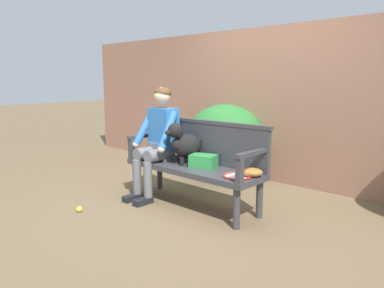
% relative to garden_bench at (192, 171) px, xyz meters
% --- Properties ---
extents(ground_plane, '(40.00, 40.00, 0.00)m').
position_rel_garden_bench_xyz_m(ground_plane, '(0.00, 0.00, -0.41)').
color(ground_plane, brown).
extents(brick_garden_fence, '(8.00, 0.30, 2.15)m').
position_rel_garden_bench_xyz_m(brick_garden_fence, '(0.00, 1.68, 0.67)').
color(brick_garden_fence, '#936651').
rests_on(brick_garden_fence, ground).
extents(hedge_bush_mid_right, '(1.20, 1.18, 1.08)m').
position_rel_garden_bench_xyz_m(hedge_bush_mid_right, '(-0.52, 1.27, 0.13)').
color(hedge_bush_mid_right, '#286B2D').
rests_on(hedge_bush_mid_right, ground).
extents(garden_bench, '(1.70, 0.52, 0.47)m').
position_rel_garden_bench_xyz_m(garden_bench, '(0.00, 0.00, 0.00)').
color(garden_bench, '#38383D').
rests_on(garden_bench, ground).
extents(bench_backrest, '(1.74, 0.06, 0.50)m').
position_rel_garden_bench_xyz_m(bench_backrest, '(0.00, 0.23, 0.31)').
color(bench_backrest, '#38383D').
rests_on(bench_backrest, garden_bench).
extents(bench_armrest_left_end, '(0.06, 0.52, 0.28)m').
position_rel_garden_bench_xyz_m(bench_armrest_left_end, '(-0.81, -0.09, 0.26)').
color(bench_armrest_left_end, '#38383D').
rests_on(bench_armrest_left_end, garden_bench).
extents(bench_armrest_right_end, '(0.06, 0.52, 0.28)m').
position_rel_garden_bench_xyz_m(bench_armrest_right_end, '(0.81, -0.09, 0.26)').
color(bench_armrest_right_end, '#38383D').
rests_on(bench_armrest_right_end, garden_bench).
extents(person_seated, '(0.56, 0.66, 1.34)m').
position_rel_garden_bench_xyz_m(person_seated, '(-0.54, -0.02, 0.33)').
color(person_seated, black).
rests_on(person_seated, ground).
extents(dog_on_bench, '(0.32, 0.48, 0.48)m').
position_rel_garden_bench_xyz_m(dog_on_bench, '(-0.13, 0.01, 0.30)').
color(dog_on_bench, black).
rests_on(dog_on_bench, garden_bench).
extents(tennis_racket, '(0.34, 0.58, 0.03)m').
position_rel_garden_bench_xyz_m(tennis_racket, '(0.65, -0.02, 0.07)').
color(tennis_racket, red).
rests_on(tennis_racket, garden_bench).
extents(baseball_glove, '(0.28, 0.26, 0.09)m').
position_rel_garden_bench_xyz_m(baseball_glove, '(0.76, 0.06, 0.11)').
color(baseball_glove, '#9E6B2D').
rests_on(baseball_glove, garden_bench).
extents(sports_bag, '(0.33, 0.28, 0.14)m').
position_rel_garden_bench_xyz_m(sports_bag, '(0.13, 0.04, 0.13)').
color(sports_bag, '#2D8E42').
rests_on(sports_bag, garden_bench).
extents(tennis_ball, '(0.07, 0.07, 0.07)m').
position_rel_garden_bench_xyz_m(tennis_ball, '(-0.75, -1.00, -0.37)').
color(tennis_ball, '#CCDB33').
rests_on(tennis_ball, ground).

